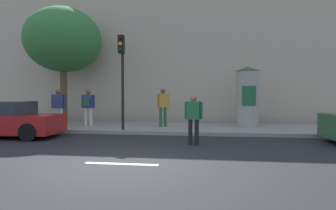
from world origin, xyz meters
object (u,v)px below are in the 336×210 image
at_px(pedestrian_with_bag, 194,115).
at_px(pedestrian_in_light_jacket, 59,105).
at_px(pedestrian_with_backpack, 88,104).
at_px(parked_car_blue, 1,120).
at_px(street_tree, 63,40).
at_px(traffic_light, 122,66).
at_px(pedestrian_tallest, 163,104).
at_px(poster_column, 247,96).

bearing_deg(pedestrian_with_bag, pedestrian_in_light_jacket, 155.75).
distance_m(pedestrian_with_backpack, parked_car_blue, 3.81).
distance_m(street_tree, pedestrian_with_backpack, 3.98).
height_order(traffic_light, pedestrian_tallest, traffic_light).
bearing_deg(pedestrian_tallest, pedestrian_in_light_jacket, -165.98).
height_order(poster_column, pedestrian_with_bag, poster_column).
bearing_deg(pedestrian_with_bag, poster_column, 63.73).
relative_size(pedestrian_in_light_jacket, pedestrian_with_backpack, 1.02).
bearing_deg(poster_column, traffic_light, -156.33).
xyz_separation_m(pedestrian_in_light_jacket, parked_car_blue, (-1.27, -2.09, -0.52)).
relative_size(pedestrian_with_backpack, parked_car_blue, 0.38).
bearing_deg(parked_car_blue, pedestrian_with_backpack, 52.85).
relative_size(street_tree, pedestrian_in_light_jacket, 3.44).
height_order(street_tree, pedestrian_with_backpack, street_tree).
bearing_deg(traffic_light, pedestrian_in_light_jacket, 171.11).
relative_size(traffic_light, pedestrian_with_backpack, 2.31).
height_order(poster_column, pedestrian_in_light_jacket, poster_column).
bearing_deg(street_tree, pedestrian_with_backpack, -33.01).
bearing_deg(poster_column, street_tree, 178.66).
bearing_deg(street_tree, poster_column, -1.34).
xyz_separation_m(street_tree, pedestrian_with_backpack, (1.85, -1.20, -3.31)).
bearing_deg(street_tree, pedestrian_in_light_jacket, -68.42).
bearing_deg(pedestrian_tallest, street_tree, 169.87).
relative_size(street_tree, parked_car_blue, 1.34).
distance_m(poster_column, parked_car_blue, 10.65).
bearing_deg(poster_column, parked_car_blue, -157.90).
xyz_separation_m(street_tree, parked_car_blue, (-0.43, -4.21, -3.82)).
bearing_deg(pedestrian_with_bag, pedestrian_tallest, 112.40).
height_order(poster_column, pedestrian_with_backpack, poster_column).
bearing_deg(traffic_light, parked_car_blue, -159.89).
bearing_deg(traffic_light, street_tree, 146.56).
height_order(traffic_light, poster_column, traffic_light).
xyz_separation_m(traffic_light, pedestrian_tallest, (1.49, 1.63, -1.62)).
xyz_separation_m(traffic_light, street_tree, (-3.95, 2.61, 1.66)).
bearing_deg(pedestrian_tallest, pedestrian_with_backpack, -176.36).
height_order(pedestrian_tallest, pedestrian_with_backpack, pedestrian_tallest).
relative_size(pedestrian_tallest, pedestrian_in_light_jacket, 1.02).
distance_m(street_tree, pedestrian_with_bag, 9.31).
distance_m(pedestrian_with_bag, pedestrian_tallest, 4.29).
xyz_separation_m(pedestrian_with_bag, pedestrian_tallest, (-1.63, 3.96, 0.25)).
height_order(street_tree, pedestrian_with_bag, street_tree).
height_order(traffic_light, pedestrian_with_backpack, traffic_light).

